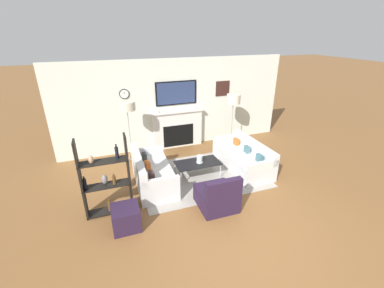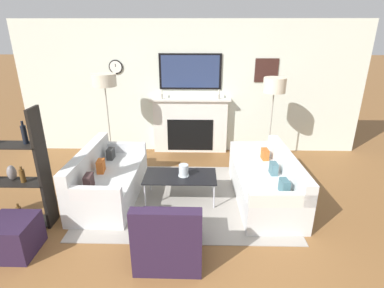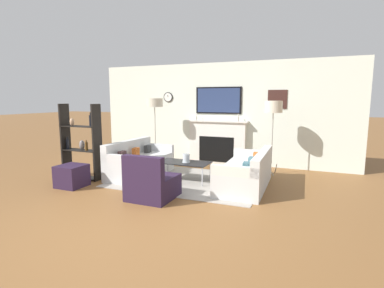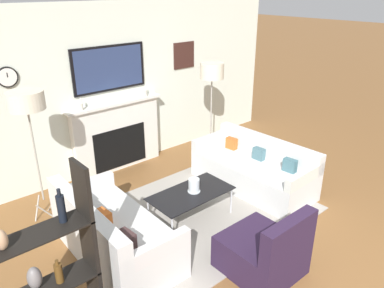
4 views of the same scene
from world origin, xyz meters
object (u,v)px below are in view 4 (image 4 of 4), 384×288
(floor_lamp_left, at_px, (26,102))
(armchair, at_px, (265,252))
(hurricane_candle, at_px, (194,186))
(shelf_unit, at_px, (38,277))
(floor_lamp_right, at_px, (212,72))
(coffee_table, at_px, (191,194))
(couch_right, at_px, (254,170))
(couch_left, at_px, (112,235))

(floor_lamp_left, bearing_deg, armchair, -61.91)
(hurricane_candle, height_order, shelf_unit, shelf_unit)
(armchair, relative_size, shelf_unit, 0.50)
(floor_lamp_right, bearing_deg, armchair, -122.89)
(armchair, bearing_deg, coffee_table, 87.73)
(coffee_table, bearing_deg, armchair, -92.27)
(floor_lamp_right, bearing_deg, shelf_unit, -152.43)
(armchair, relative_size, floor_lamp_left, 0.46)
(armchair, distance_m, hurricane_candle, 1.30)
(coffee_table, xyz_separation_m, floor_lamp_left, (-1.44, 1.34, 1.23))
(couch_right, distance_m, floor_lamp_right, 1.83)
(couch_right, bearing_deg, floor_lamp_right, 76.86)
(couch_right, bearing_deg, couch_left, -179.99)
(couch_right, distance_m, coffee_table, 1.34)
(couch_right, bearing_deg, shelf_unit, -168.74)
(floor_lamp_right, distance_m, shelf_unit, 4.36)
(armchair, bearing_deg, floor_lamp_right, 57.11)
(couch_left, xyz_separation_m, hurricane_candle, (1.20, -0.05, 0.21))
(hurricane_candle, xyz_separation_m, shelf_unit, (-2.22, -0.65, 0.28))
(hurricane_candle, height_order, floor_lamp_right, floor_lamp_right)
(hurricane_candle, height_order, floor_lamp_left, floor_lamp_left)
(coffee_table, height_order, floor_lamp_right, floor_lamp_right)
(hurricane_candle, bearing_deg, coffee_table, -179.25)
(shelf_unit, bearing_deg, couch_left, 34.29)
(coffee_table, bearing_deg, floor_lamp_left, 137.14)
(floor_lamp_left, relative_size, shelf_unit, 1.08)
(couch_right, height_order, shelf_unit, shelf_unit)
(hurricane_candle, distance_m, floor_lamp_right, 2.32)
(hurricane_candle, distance_m, floor_lamp_left, 2.30)
(couch_left, xyz_separation_m, couch_right, (2.48, 0.00, -0.01))
(floor_lamp_left, bearing_deg, floor_lamp_right, 0.00)
(floor_lamp_left, relative_size, floor_lamp_right, 1.03)
(couch_right, distance_m, shelf_unit, 3.61)
(coffee_table, xyz_separation_m, shelf_unit, (-2.17, -0.65, 0.39))
(coffee_table, xyz_separation_m, hurricane_candle, (0.05, 0.00, 0.11))
(coffee_table, distance_m, shelf_unit, 2.30)
(couch_right, relative_size, coffee_table, 1.72)
(couch_left, height_order, hurricane_candle, couch_left)
(floor_lamp_right, height_order, shelf_unit, floor_lamp_right)
(armchair, relative_size, hurricane_candle, 4.43)
(couch_left, distance_m, floor_lamp_right, 3.31)
(couch_right, height_order, floor_lamp_left, floor_lamp_left)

